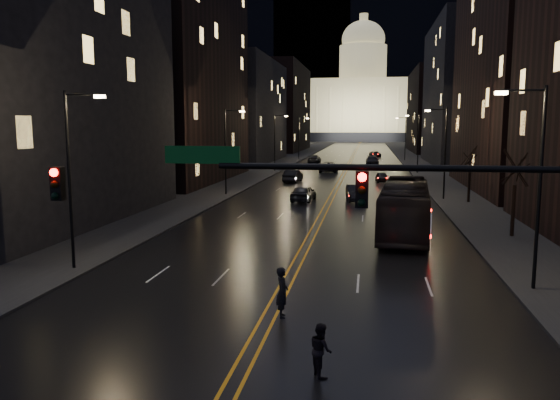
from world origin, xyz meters
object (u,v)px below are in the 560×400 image
at_px(oncoming_car_b, 293,176).
at_px(pedestrian_a, 282,292).
at_px(receding_car_a, 356,193).
at_px(bus, 405,208).
at_px(oncoming_car_a, 303,193).
at_px(traffic_signal, 453,210).
at_px(pedestrian_b, 321,349).

relative_size(oncoming_car_b, pedestrian_a, 2.45).
bearing_deg(pedestrian_a, receding_car_a, -15.75).
distance_m(bus, pedestrian_a, 18.12).
xyz_separation_m(receding_car_a, pedestrian_a, (-1.99, -33.18, 0.21)).
height_order(oncoming_car_a, pedestrian_a, pedestrian_a).
height_order(traffic_signal, pedestrian_b, traffic_signal).
height_order(traffic_signal, pedestrian_a, traffic_signal).
bearing_deg(traffic_signal, receding_car_a, 95.10).
bearing_deg(traffic_signal, oncoming_car_b, 102.23).
height_order(oncoming_car_a, oncoming_car_b, oncoming_car_a).
bearing_deg(receding_car_a, traffic_signal, -91.94).
bearing_deg(oncoming_car_b, pedestrian_a, 102.90).
bearing_deg(bus, oncoming_car_a, 124.74).
height_order(oncoming_car_a, pedestrian_b, oncoming_car_a).
relative_size(bus, receding_car_a, 2.73).
height_order(receding_car_a, pedestrian_b, pedestrian_b).
height_order(pedestrian_a, pedestrian_b, pedestrian_a).
xyz_separation_m(oncoming_car_b, receding_car_a, (8.45, -16.51, -0.02)).
height_order(receding_car_a, pedestrian_a, pedestrian_a).
xyz_separation_m(traffic_signal, oncoming_car_a, (-8.41, 37.10, -4.29)).
bearing_deg(pedestrian_a, pedestrian_b, -170.21).
distance_m(bus, oncoming_car_b, 34.67).
height_order(bus, receding_car_a, bus).
height_order(traffic_signal, bus, traffic_signal).
bearing_deg(traffic_signal, bus, 89.42).
bearing_deg(pedestrian_b, bus, -35.54).
distance_m(oncoming_car_a, oncoming_car_b, 17.92).
bearing_deg(pedestrian_b, oncoming_car_a, -18.25).
distance_m(oncoming_car_b, pedestrian_a, 50.10).
xyz_separation_m(traffic_signal, pedestrian_b, (-3.51, 0.35, -4.31)).
height_order(oncoming_car_b, receding_car_a, oncoming_car_b).
distance_m(oncoming_car_a, receding_car_a, 5.11).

